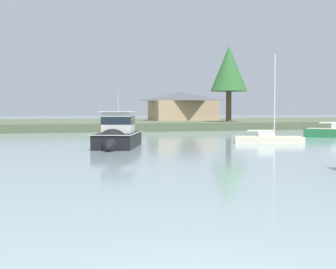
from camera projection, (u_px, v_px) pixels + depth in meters
name	position (u px, v px, depth m)	size (l,w,h in m)	color
far_shore_bank	(34.00, 125.00, 90.16)	(243.72, 41.79, 1.23)	#4C563D
cruiser_black	(117.00, 140.00, 43.44)	(6.10, 10.18, 6.12)	black
sailboat_cream	(269.00, 141.00, 49.98)	(6.92, 4.05, 9.01)	beige
mooring_buoy_green	(254.00, 132.00, 73.58)	(0.32, 0.32, 0.37)	#1E8C47
shore_tree_inland_b	(229.00, 69.00, 85.45)	(6.14, 6.14, 12.59)	brown
cottage_near_water	(183.00, 106.00, 95.55)	(12.47, 8.42, 5.27)	tan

